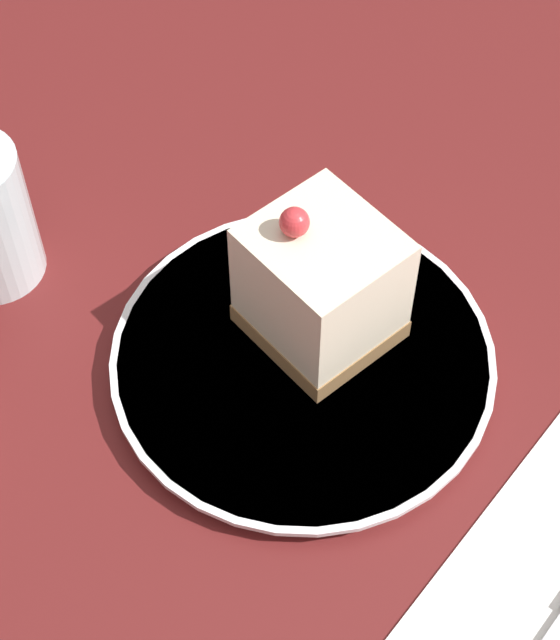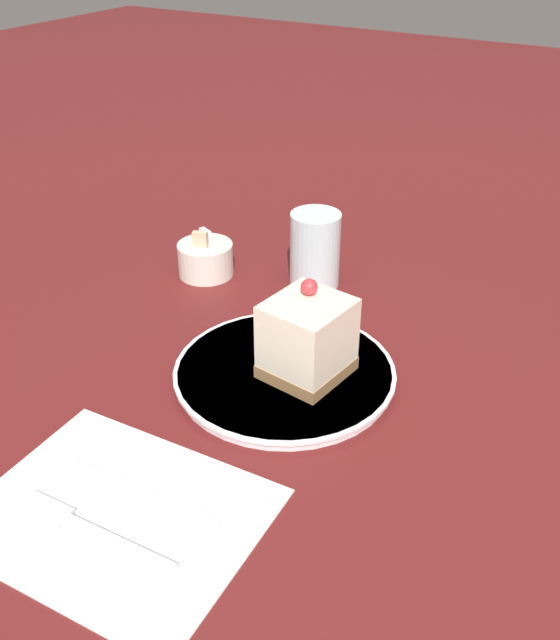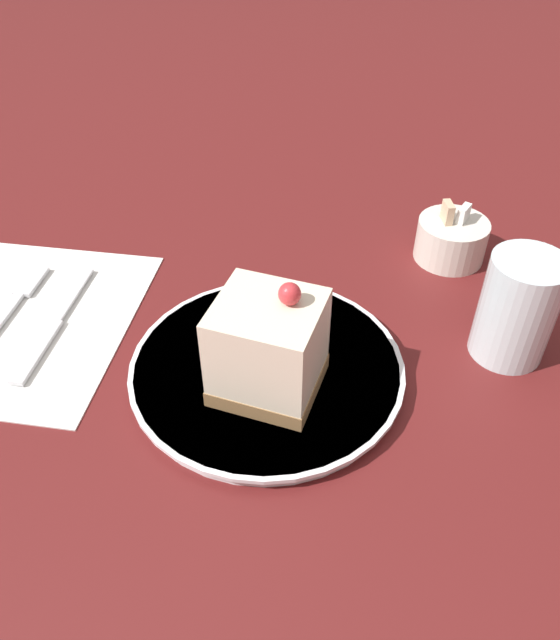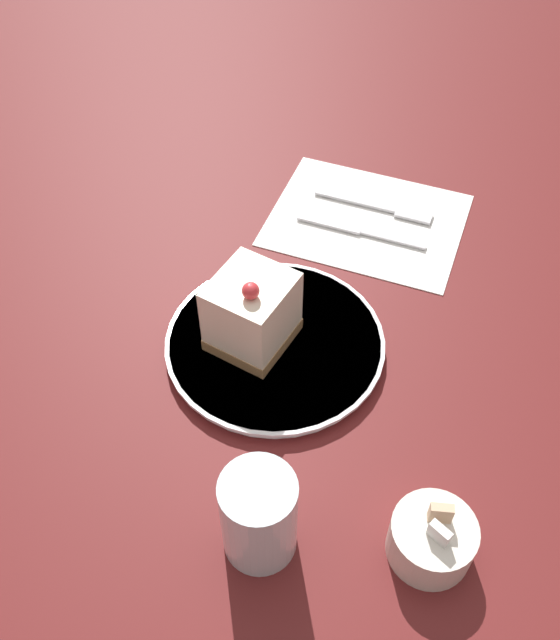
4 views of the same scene
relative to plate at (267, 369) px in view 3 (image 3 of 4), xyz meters
The scene contains 8 objects.
ground_plane 0.04m from the plate, 13.41° to the right, with size 4.00×4.00×0.00m, color #5B1919.
plate is the anchor object (origin of this frame).
cake_slice 0.06m from the plate, 74.02° to the right, with size 0.09×0.09×0.10m.
napkin 0.24m from the plate, behind, with size 0.21×0.25×0.00m.
fork 0.27m from the plate, behind, with size 0.02×0.16×0.00m.
knife 0.22m from the plate, behind, with size 0.02×0.17×0.00m.
sugar_bowl 0.27m from the plate, 54.17° to the left, with size 0.08×0.08×0.07m.
drinking_glass 0.23m from the plate, 20.01° to the left, with size 0.07×0.07×0.10m.
Camera 3 is at (0.05, -0.37, 0.40)m, focal length 35.00 mm.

